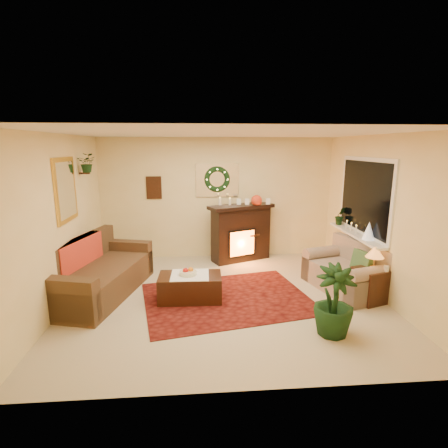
{
  "coord_description": "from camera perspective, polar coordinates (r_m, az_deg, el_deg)",
  "views": [
    {
      "loc": [
        -0.45,
        -5.29,
        2.41
      ],
      "look_at": [
        0.0,
        0.35,
        1.15
      ],
      "focal_mm": 28.0,
      "sensor_mm": 36.0,
      "label": 1
    }
  ],
  "objects": [
    {
      "name": "floor",
      "position": [
        5.83,
        0.28,
        -11.86
      ],
      "size": [
        5.0,
        5.0,
        0.0
      ],
      "primitive_type": "plane",
      "color": "beige",
      "rests_on": "ground"
    },
    {
      "name": "ceiling",
      "position": [
        5.31,
        0.31,
        14.6
      ],
      "size": [
        5.0,
        5.0,
        0.0
      ],
      "primitive_type": "plane",
      "color": "white",
      "rests_on": "ground"
    },
    {
      "name": "wall_back",
      "position": [
        7.64,
        -1.13,
        4.2
      ],
      "size": [
        5.0,
        5.0,
        0.0
      ],
      "primitive_type": "plane",
      "color": "#EFD88C",
      "rests_on": "ground"
    },
    {
      "name": "wall_front",
      "position": [
        3.27,
        3.65,
        -7.36
      ],
      "size": [
        5.0,
        5.0,
        0.0
      ],
      "primitive_type": "plane",
      "color": "#EFD88C",
      "rests_on": "ground"
    },
    {
      "name": "wall_left",
      "position": [
        5.78,
        -25.22,
        0.27
      ],
      "size": [
        4.5,
        4.5,
        0.0
      ],
      "primitive_type": "plane",
      "color": "#EFD88C",
      "rests_on": "ground"
    },
    {
      "name": "wall_right",
      "position": [
        6.16,
        24.15,
        1.06
      ],
      "size": [
        4.5,
        4.5,
        0.0
      ],
      "primitive_type": "plane",
      "color": "#EFD88C",
      "rests_on": "ground"
    },
    {
      "name": "area_rug",
      "position": [
        5.78,
        0.49,
        -12.04
      ],
      "size": [
        2.92,
        2.41,
        0.01
      ],
      "primitive_type": "cube",
      "rotation": [
        0.0,
        0.0,
        0.2
      ],
      "color": "#5D0B11",
      "rests_on": "floor"
    },
    {
      "name": "sofa",
      "position": [
        6.13,
        -19.47,
        -7.03
      ],
      "size": [
        1.46,
        2.33,
        0.93
      ],
      "primitive_type": "cube",
      "rotation": [
        0.0,
        0.0,
        -0.25
      ],
      "color": "brown",
      "rests_on": "floor"
    },
    {
      "name": "red_throw",
      "position": [
        6.28,
        -19.45,
        -6.34
      ],
      "size": [
        0.74,
        1.2,
        0.02
      ],
      "primitive_type": "cube",
      "color": "#DF4324",
      "rests_on": "sofa"
    },
    {
      "name": "fireplace",
      "position": [
        7.5,
        2.76,
        -1.81
      ],
      "size": [
        1.3,
        0.84,
        1.14
      ],
      "primitive_type": "cube",
      "rotation": [
        0.0,
        0.0,
        0.4
      ],
      "color": "black",
      "rests_on": "floor"
    },
    {
      "name": "poinsettia",
      "position": [
        7.36,
        5.33,
        3.83
      ],
      "size": [
        0.23,
        0.23,
        0.23
      ],
      "primitive_type": "sphere",
      "color": "red",
      "rests_on": "fireplace"
    },
    {
      "name": "mantel_candle_a",
      "position": [
        7.33,
        -0.66,
        3.53
      ],
      "size": [
        0.06,
        0.06,
        0.19
      ],
      "primitive_type": "cylinder",
      "color": "#EEE5C7",
      "rests_on": "fireplace"
    },
    {
      "name": "mantel_candle_b",
      "position": [
        7.33,
        0.97,
        3.54
      ],
      "size": [
        0.06,
        0.06,
        0.17
      ],
      "primitive_type": "cylinder",
      "color": "silver",
      "rests_on": "fireplace"
    },
    {
      "name": "mantel_mirror",
      "position": [
        7.57,
        -1.14,
        7.18
      ],
      "size": [
        0.92,
        0.02,
        0.72
      ],
      "primitive_type": "cube",
      "color": "white",
      "rests_on": "wall_back"
    },
    {
      "name": "wreath",
      "position": [
        7.53,
        -1.12,
        7.3
      ],
      "size": [
        0.55,
        0.11,
        0.55
      ],
      "primitive_type": "torus",
      "rotation": [
        1.57,
        0.0,
        0.0
      ],
      "color": "#194719",
      "rests_on": "wall_back"
    },
    {
      "name": "wall_art",
      "position": [
        7.62,
        -11.37,
        5.84
      ],
      "size": [
        0.32,
        0.03,
        0.48
      ],
      "primitive_type": "cube",
      "color": "#381E11",
      "rests_on": "wall_back"
    },
    {
      "name": "gold_mirror",
      "position": [
        5.99,
        -24.46,
        5.1
      ],
      "size": [
        0.03,
        0.84,
        1.0
      ],
      "primitive_type": "cube",
      "color": "gold",
      "rests_on": "wall_left"
    },
    {
      "name": "hanging_plant",
      "position": [
        6.63,
        -21.32,
        7.9
      ],
      "size": [
        0.33,
        0.28,
        0.36
      ],
      "primitive_type": "imported",
      "color": "#194719",
      "rests_on": "wall_left"
    },
    {
      "name": "loveseat",
      "position": [
        6.32,
        19.23,
        -6.53
      ],
      "size": [
        1.18,
        1.59,
        0.82
      ],
      "primitive_type": "cube",
      "rotation": [
        0.0,
        0.0,
        0.28
      ],
      "color": "gray",
      "rests_on": "floor"
    },
    {
      "name": "window_frame",
      "position": [
        6.59,
        21.98,
        4.15
      ],
      "size": [
        0.03,
        1.86,
        1.36
      ],
      "primitive_type": "cube",
      "color": "white",
      "rests_on": "wall_right"
    },
    {
      "name": "window_glass",
      "position": [
        6.59,
        21.86,
        4.15
      ],
      "size": [
        0.02,
        1.7,
        1.22
      ],
      "primitive_type": "cube",
      "color": "black",
      "rests_on": "wall_right"
    },
    {
      "name": "window_sill",
      "position": [
        6.67,
        20.69,
        -1.62
      ],
      "size": [
        0.22,
        1.86,
        0.04
      ],
      "primitive_type": "cube",
      "color": "white",
      "rests_on": "wall_right"
    },
    {
      "name": "mini_tree",
      "position": [
        6.28,
        22.56,
        -1.03
      ],
      "size": [
        0.2,
        0.2,
        0.3
      ],
      "primitive_type": "cone",
      "color": "white",
      "rests_on": "window_sill"
    },
    {
      "name": "sill_plant",
      "position": [
        7.26,
        18.45,
        1.39
      ],
      "size": [
        0.26,
        0.21,
        0.47
      ],
      "primitive_type": "imported",
      "color": "#23441E",
      "rests_on": "window_sill"
    },
    {
      "name": "side_table_round",
      "position": [
        7.65,
        4.25,
        -3.29
      ],
      "size": [
        0.49,
        0.49,
        0.58
      ],
      "primitive_type": "cylinder",
      "rotation": [
        0.0,
        0.0,
        -0.09
      ],
      "color": "#482512",
      "rests_on": "floor"
    },
    {
      "name": "lamp_cream",
      "position": [
        7.55,
        4.29,
        0.84
      ],
      "size": [
        0.3,
        0.3,
        0.46
      ],
      "primitive_type": "cone",
      "color": "beige",
      "rests_on": "side_table_round"
    },
    {
      "name": "end_table_square",
      "position": [
        6.05,
        22.71,
        -9.19
      ],
      "size": [
        0.56,
        0.56,
        0.54
      ],
      "primitive_type": "cube",
      "rotation": [
        0.0,
        0.0,
        0.32
      ],
      "color": "#4E2E13",
      "rests_on": "floor"
    },
    {
      "name": "lamp_tiffany",
      "position": [
        5.89,
        23.37,
        -4.93
      ],
      "size": [
        0.28,
        0.28,
        0.4
      ],
      "primitive_type": "cone",
      "color": "orange",
      "rests_on": "end_table_square"
    },
    {
      "name": "coffee_table",
      "position": [
        5.69,
        -5.55,
        -10.27
      ],
      "size": [
        1.0,
        0.57,
        0.42
      ],
      "primitive_type": "cube",
      "rotation": [
        0.0,
        0.0,
        -0.02
      ],
      "color": "#3E2619",
      "rests_on": "floor"
    },
    {
      "name": "fruit_bowl",
      "position": [
        5.61,
        -5.88,
        -7.98
      ],
      "size": [
        0.27,
        0.27,
        0.06
      ],
      "primitive_type": "cylinder",
      "color": "beige",
      "rests_on": "coffee_table"
    },
    {
      "name": "floor_palm",
      "position": [
        4.82,
        17.51,
        -12.08
      ],
      "size": [
        1.65,
        1.65,
        2.8
      ],
      "primitive_type": "imported",
      "rotation": [
        0.0,
        0.0,
        0.06
      ],
      "color": "#0C340F",
      "rests_on": "floor"
    }
  ]
}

